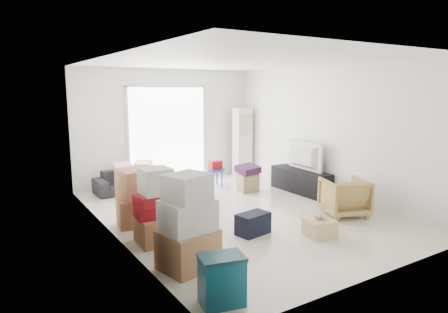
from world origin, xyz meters
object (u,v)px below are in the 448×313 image
ac_tower (242,142)px  armchair (345,195)px  sofa (133,177)px  storage_bins (222,280)px  tv_console (301,181)px  television (301,167)px  wood_crate (319,228)px  ottoman (248,183)px  kids_table (215,168)px

ac_tower → armchair: bearing=-96.2°
sofa → storage_bins: (-0.84, -5.05, -0.06)m
tv_console → armchair: size_ratio=2.04×
television → armchair: 1.70m
television → wood_crate: (-1.60, -2.15, -0.44)m
ac_tower → sofa: (-3.01, -0.15, -0.55)m
sofa → ottoman: sofa is taller
kids_table → ottoman: bearing=-68.4°
tv_console → armchair: bearing=-106.0°
armchair → kids_table: bearing=-54.3°
kids_table → wood_crate: kids_table is taller
storage_bins → tv_console: bearing=37.8°
ottoman → kids_table: 0.93m
storage_bins → kids_table: (2.62, 4.53, 0.15)m
television → sofa: size_ratio=0.63×
tv_console → wood_crate: size_ratio=3.75×
ac_tower → ottoman: bearing=-120.7°
ac_tower → tv_console: size_ratio=1.17×
storage_bins → wood_crate: bearing=20.8°
sofa → wood_crate: size_ratio=4.17×
ac_tower → wood_crate: size_ratio=4.37×
television → wood_crate: 2.71m
tv_console → ottoman: (-0.94, 0.67, -0.05)m
tv_console → wood_crate: bearing=-126.7°
sofa → storage_bins: bearing=-100.2°
ottoman → wood_crate: 2.89m
television → tv_console: bearing=0.0°
tv_console → ottoman: bearing=144.8°
storage_bins → ac_tower: bearing=53.5°
ac_tower → tv_console: bearing=-88.7°
ac_tower → wood_crate: bearing=-109.7°
storage_bins → ottoman: bearing=51.3°
television → kids_table: 1.98m
armchair → ac_tower: bearing=-75.1°
wood_crate → television: bearing=53.3°
sofa → kids_table: sofa is taller
storage_bins → kids_table: 5.23m
sofa → ottoman: 2.52m
ac_tower → armchair: 3.85m
ac_tower → wood_crate: 4.65m
ac_tower → wood_crate: ac_tower is taller
storage_bins → kids_table: size_ratio=0.91×
television → ac_tower: bearing=5.0°
sofa → ottoman: size_ratio=4.26×
ac_tower → ottoman: (-0.89, -1.51, -0.68)m
television → kids_table: size_ratio=1.79×
ac_tower → television: size_ratio=1.66×
tv_console → sofa: size_ratio=0.90×
television → sofa: 3.68m
tv_console → sofa: bearing=146.5°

